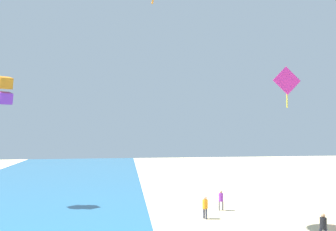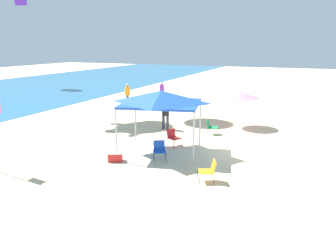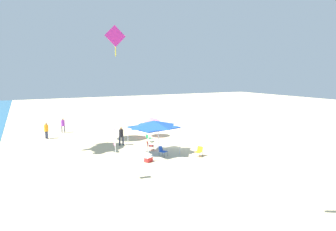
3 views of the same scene
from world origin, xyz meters
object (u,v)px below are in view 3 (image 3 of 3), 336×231
banner_flag (115,149)px  kite_diamond_magenta (115,37)px  folding_chair_near_cooler (149,138)px  folding_chair_facing_ocean (199,151)px  folding_chair_left_of_tent (149,145)px  cooler_box (148,159)px  person_watching_sky (63,124)px  beach_umbrella (150,119)px  person_by_tent (46,129)px  folding_chair_right_of_tent (162,150)px  person_kite_handler (121,134)px  canopy_tent (154,124)px

banner_flag → kite_diamond_magenta: kite_diamond_magenta is taller
folding_chair_near_cooler → folding_chair_facing_ocean: 6.74m
kite_diamond_magenta → folding_chair_left_of_tent: bearing=-88.6°
cooler_box → person_watching_sky: 15.56m
folding_chair_facing_ocean → beach_umbrella: bearing=157.0°
kite_diamond_magenta → person_watching_sky: bearing=-154.3°
folding_chair_left_of_tent → beach_umbrella: bearing=6.7°
person_by_tent → person_watching_sky: bearing=-61.6°
beach_umbrella → folding_chair_right_of_tent: size_ratio=2.70×
person_kite_handler → folding_chair_left_of_tent: bearing=-43.1°
beach_umbrella → folding_chair_facing_ocean: bearing=-176.1°
banner_flag → person_watching_sky: 17.80m
person_watching_sky → kite_diamond_magenta: size_ratio=0.43×
folding_chair_near_cooler → kite_diamond_magenta: (11.38, -0.26, 11.11)m
canopy_tent → folding_chair_near_cooler: size_ratio=4.89×
folding_chair_facing_ocean → folding_chair_near_cooler: bearing=168.4°
beach_umbrella → folding_chair_near_cooler: bearing=153.5°
folding_chair_right_of_tent → folding_chair_left_of_tent: bearing=67.1°
canopy_tent → person_by_tent: size_ratio=2.26×
beach_umbrella → person_watching_sky: bearing=51.4°
cooler_box → kite_diamond_magenta: kite_diamond_magenta is taller
person_by_tent → person_watching_sky: 3.24m
person_by_tent → person_watching_sky: (2.55, -1.99, -0.02)m
folding_chair_left_of_tent → canopy_tent: bearing=-153.9°
folding_chair_right_of_tent → person_by_tent: bearing=96.5°
beach_umbrella → kite_diamond_magenta: (9.03, 0.91, 9.61)m
folding_chair_right_of_tent → cooler_box: bearing=-179.1°
folding_chair_near_cooler → cooler_box: bearing=151.1°
person_watching_sky → banner_flag: bearing=-82.4°
person_by_tent → person_kite_handler: person_kite_handler is taller
beach_umbrella → banner_flag: size_ratio=0.62×
folding_chair_facing_ocean → banner_flag: size_ratio=0.23×
beach_umbrella → person_kite_handler: 4.70m
beach_umbrella → folding_chair_left_of_tent: beach_umbrella is taller
beach_umbrella → person_watching_sky: size_ratio=1.27×
folding_chair_near_cooler → cooler_box: folding_chair_near_cooler is taller
beach_umbrella → person_watching_sky: beach_umbrella is taller
folding_chair_near_cooler → folding_chair_facing_ocean: same height
canopy_tent → folding_chair_near_cooler: 4.74m
beach_umbrella → folding_chair_facing_ocean: 9.00m
folding_chair_left_of_tent → person_watching_sky: 13.17m
person_watching_sky → folding_chair_left_of_tent: bearing=-58.9°
beach_umbrella → cooler_box: 9.29m
folding_chair_right_of_tent → person_kite_handler: person_kite_handler is taller
folding_chair_facing_ocean → person_by_tent: bearing=-166.9°
person_kite_handler → kite_diamond_magenta: kite_diamond_magenta is taller
folding_chair_left_of_tent → person_kite_handler: (2.92, 1.69, 0.58)m
person_kite_handler → cooler_box: bearing=-70.8°
folding_chair_facing_ocean → person_by_tent: person_by_tent is taller
folding_chair_left_of_tent → folding_chair_facing_ocean: bearing=-110.6°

